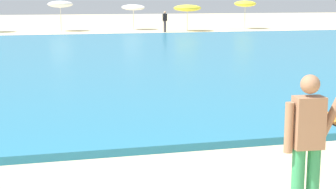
# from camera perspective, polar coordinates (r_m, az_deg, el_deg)

# --- Properties ---
(sea) EXTENTS (120.00, 28.00, 0.14)m
(sea) POSITION_cam_1_polar(r_m,az_deg,el_deg) (22.30, -13.71, 3.78)
(sea) COLOR teal
(sea) RESTS_ON ground
(surfer_with_board) EXTENTS (1.02, 2.56, 1.73)m
(surfer_with_board) POSITION_cam_1_polar(r_m,az_deg,el_deg) (6.25, 16.90, -4.24)
(surfer_with_board) COLOR #338E56
(surfer_with_board) RESTS_ON ground
(beach_umbrella_2) EXTENTS (1.96, 1.97, 2.38)m
(beach_umbrella_2) POSITION_cam_1_polar(r_m,az_deg,el_deg) (42.08, -11.69, 9.64)
(beach_umbrella_2) COLOR beige
(beach_umbrella_2) RESTS_ON ground
(beach_umbrella_3) EXTENTS (1.92, 1.95, 2.11)m
(beach_umbrella_3) POSITION_cam_1_polar(r_m,az_deg,el_deg) (43.30, -3.81, 9.49)
(beach_umbrella_3) COLOR beige
(beach_umbrella_3) RESTS_ON ground
(beach_umbrella_4) EXTENTS (2.17, 2.17, 2.07)m
(beach_umbrella_4) POSITION_cam_1_polar(r_m,az_deg,el_deg) (41.40, 2.13, 9.42)
(beach_umbrella_4) COLOR beige
(beach_umbrella_4) RESTS_ON ground
(beach_umbrella_5) EXTENTS (1.84, 1.85, 2.37)m
(beach_umbrella_5) POSITION_cam_1_polar(r_m,az_deg,el_deg) (45.03, 8.43, 9.79)
(beach_umbrella_5) COLOR beige
(beach_umbrella_5) RESTS_ON ground
(beachgoer_near_row_left) EXTENTS (0.32, 0.20, 1.58)m
(beachgoer_near_row_left) POSITION_cam_1_polar(r_m,az_deg,el_deg) (40.12, -0.35, 8.05)
(beachgoer_near_row_left) COLOR #383842
(beachgoer_near_row_left) RESTS_ON ground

